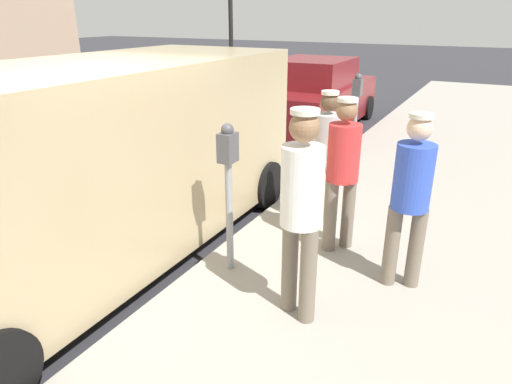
% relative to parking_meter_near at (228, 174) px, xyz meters
% --- Properties ---
extents(ground_plane, '(80.00, 80.00, 0.00)m').
position_rel_parking_meter_near_xyz_m(ground_plane, '(-1.35, -0.40, -1.18)').
color(ground_plane, '#2D2D33').
extents(sidewalk_slab, '(5.00, 32.00, 0.15)m').
position_rel_parking_meter_near_xyz_m(sidewalk_slab, '(2.15, -0.40, -1.11)').
color(sidewalk_slab, '#9E998E').
rests_on(sidewalk_slab, ground).
extents(parking_meter_near, '(0.14, 0.18, 1.52)m').
position_rel_parking_meter_near_xyz_m(parking_meter_near, '(0.00, 0.00, 0.00)').
color(parking_meter_near, gray).
rests_on(parking_meter_near, sidewalk_slab).
extents(parking_meter_far, '(0.14, 0.18, 1.52)m').
position_rel_parking_meter_near_xyz_m(parking_meter_far, '(0.00, 4.16, 0.00)').
color(parking_meter_far, gray).
rests_on(parking_meter_far, sidewalk_slab).
extents(pedestrian_in_white, '(0.34, 0.34, 1.80)m').
position_rel_parking_meter_near_xyz_m(pedestrian_in_white, '(0.91, -0.37, 0.01)').
color(pedestrian_in_white, '#726656').
rests_on(pedestrian_in_white, sidewalk_slab).
extents(pedestrian_in_blue, '(0.35, 0.34, 1.67)m').
position_rel_parking_meter_near_xyz_m(pedestrian_in_blue, '(1.60, 0.53, -0.07)').
color(pedestrian_in_blue, '#726656').
rests_on(pedestrian_in_blue, sidewalk_slab).
extents(pedestrian_in_red, '(0.34, 0.34, 1.68)m').
position_rel_parking_meter_near_xyz_m(pedestrian_in_red, '(0.83, 0.94, -0.07)').
color(pedestrian_in_red, '#726656').
rests_on(pedestrian_in_red, sidewalk_slab).
extents(pedestrian_in_gray, '(0.34, 0.35, 1.64)m').
position_rel_parking_meter_near_xyz_m(pedestrian_in_gray, '(0.46, 1.47, -0.09)').
color(pedestrian_in_gray, beige).
rests_on(pedestrian_in_gray, sidewalk_slab).
extents(parked_van, '(2.15, 5.21, 2.15)m').
position_rel_parking_meter_near_xyz_m(parked_van, '(-1.50, -0.17, -0.03)').
color(parked_van, tan).
rests_on(parked_van, ground).
extents(parked_sedan_ahead, '(2.01, 4.43, 1.65)m').
position_rel_parking_meter_near_xyz_m(parked_sedan_ahead, '(-1.73, 6.60, -0.43)').
color(parked_sedan_ahead, maroon).
rests_on(parked_sedan_ahead, ground).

